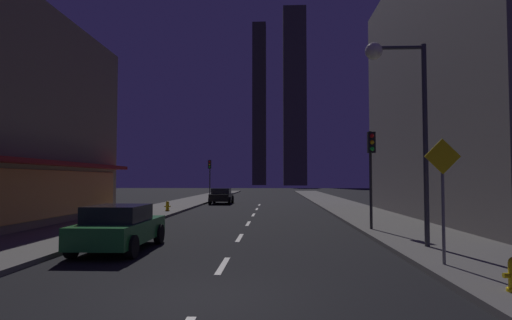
{
  "coord_description": "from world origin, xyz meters",
  "views": [
    {
      "loc": [
        1.37,
        -7.81,
        2.27
      ],
      "look_at": [
        0.0,
        22.53,
        3.68
      ],
      "focal_mm": 29.26,
      "sensor_mm": 36.0,
      "label": 1
    }
  ],
  "objects_px": {
    "traffic_light_far_left": "(210,171)",
    "car_parked_near": "(120,227)",
    "fire_hydrant_far_left": "(167,206)",
    "street_lamp_right": "(399,93)",
    "traffic_light_near_right": "(371,158)",
    "pedestrian_crossing_sign": "(443,189)",
    "car_parked_far": "(221,196)"
  },
  "relations": [
    {
      "from": "car_parked_far",
      "to": "fire_hydrant_far_left",
      "type": "height_order",
      "value": "car_parked_far"
    },
    {
      "from": "car_parked_near",
      "to": "car_parked_far",
      "type": "distance_m",
      "value": 25.53
    },
    {
      "from": "traffic_light_far_left",
      "to": "pedestrian_crossing_sign",
      "type": "bearing_deg",
      "value": -71.4
    },
    {
      "from": "pedestrian_crossing_sign",
      "to": "fire_hydrant_far_left",
      "type": "bearing_deg",
      "value": 123.61
    },
    {
      "from": "traffic_light_far_left",
      "to": "car_parked_near",
      "type": "bearing_deg",
      "value": -86.44
    },
    {
      "from": "traffic_light_near_right",
      "to": "traffic_light_far_left",
      "type": "distance_m",
      "value": 27.93
    },
    {
      "from": "car_parked_far",
      "to": "street_lamp_right",
      "type": "bearing_deg",
      "value": -70.38
    },
    {
      "from": "car_parked_far",
      "to": "traffic_light_near_right",
      "type": "xyz_separation_m",
      "value": [
        9.1,
        -20.7,
        2.45
      ]
    },
    {
      "from": "car_parked_far",
      "to": "traffic_light_near_right",
      "type": "distance_m",
      "value": 22.74
    },
    {
      "from": "traffic_light_far_left",
      "to": "street_lamp_right",
      "type": "xyz_separation_m",
      "value": [
        10.88,
        -30.16,
        1.87
      ]
    },
    {
      "from": "car_parked_near",
      "to": "traffic_light_far_left",
      "type": "distance_m",
      "value": 30.66
    },
    {
      "from": "fire_hydrant_far_left",
      "to": "traffic_light_near_right",
      "type": "relative_size",
      "value": 0.16
    },
    {
      "from": "traffic_light_near_right",
      "to": "pedestrian_crossing_sign",
      "type": "xyz_separation_m",
      "value": [
        0.1,
        -7.32,
        -1.18
      ]
    },
    {
      "from": "car_parked_near",
      "to": "pedestrian_crossing_sign",
      "type": "relative_size",
      "value": 1.34
    },
    {
      "from": "traffic_light_near_right",
      "to": "traffic_light_far_left",
      "type": "bearing_deg",
      "value": 113.2
    },
    {
      "from": "car_parked_near",
      "to": "traffic_light_near_right",
      "type": "height_order",
      "value": "traffic_light_near_right"
    },
    {
      "from": "car_parked_far",
      "to": "fire_hydrant_far_left",
      "type": "xyz_separation_m",
      "value": [
        -2.3,
        -10.72,
        -0.29
      ]
    },
    {
      "from": "fire_hydrant_far_left",
      "to": "traffic_light_near_right",
      "type": "distance_m",
      "value": 15.4
    },
    {
      "from": "traffic_light_far_left",
      "to": "traffic_light_near_right",
      "type": "bearing_deg",
      "value": -66.8
    },
    {
      "from": "car_parked_near",
      "to": "pedestrian_crossing_sign",
      "type": "height_order",
      "value": "pedestrian_crossing_sign"
    },
    {
      "from": "car_parked_far",
      "to": "street_lamp_right",
      "type": "xyz_separation_m",
      "value": [
        8.98,
        -25.18,
        4.33
      ]
    },
    {
      "from": "car_parked_near",
      "to": "traffic_light_far_left",
      "type": "relative_size",
      "value": 1.01
    },
    {
      "from": "car_parked_near",
      "to": "traffic_light_near_right",
      "type": "xyz_separation_m",
      "value": [
        9.1,
        4.84,
        2.45
      ]
    },
    {
      "from": "traffic_light_far_left",
      "to": "pedestrian_crossing_sign",
      "type": "relative_size",
      "value": 1.33
    },
    {
      "from": "fire_hydrant_far_left",
      "to": "street_lamp_right",
      "type": "xyz_separation_m",
      "value": [
        11.28,
        -14.47,
        4.61
      ]
    },
    {
      "from": "traffic_light_near_right",
      "to": "pedestrian_crossing_sign",
      "type": "bearing_deg",
      "value": -89.22
    },
    {
      "from": "street_lamp_right",
      "to": "pedestrian_crossing_sign",
      "type": "distance_m",
      "value": 4.17
    },
    {
      "from": "car_parked_far",
      "to": "traffic_light_near_right",
      "type": "height_order",
      "value": "traffic_light_near_right"
    },
    {
      "from": "fire_hydrant_far_left",
      "to": "street_lamp_right",
      "type": "bearing_deg",
      "value": -52.06
    },
    {
      "from": "fire_hydrant_far_left",
      "to": "traffic_light_far_left",
      "type": "height_order",
      "value": "traffic_light_far_left"
    },
    {
      "from": "car_parked_near",
      "to": "traffic_light_far_left",
      "type": "bearing_deg",
      "value": 93.56
    },
    {
      "from": "car_parked_near",
      "to": "pedestrian_crossing_sign",
      "type": "bearing_deg",
      "value": -15.11
    }
  ]
}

